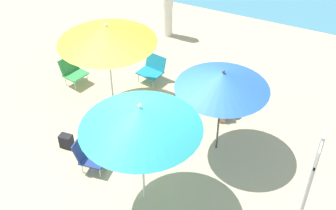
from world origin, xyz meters
name	(u,v)px	position (x,y,z in m)	size (l,w,h in m)	color
ground_plane	(138,160)	(0.00, 0.00, 0.00)	(40.00, 40.00, 0.00)	#CCB789
umbrella_blue	(223,80)	(1.27, 1.00, 1.66)	(1.75, 1.75, 1.89)	#4C4C51
umbrella_yellow	(107,34)	(-1.34, 1.29, 1.84)	(2.06, 2.06, 2.08)	silver
umbrella_teal	(140,118)	(0.56, -0.78, 1.88)	(1.96, 1.96, 2.15)	silver
beach_chair_b	(72,70)	(-2.68, 1.65, 0.36)	(0.61, 0.60, 0.66)	#33934C
beach_chair_c	(161,115)	(-0.02, 1.09, 0.33)	(0.70, 0.69, 0.59)	#33934C
beach_chair_d	(89,153)	(-0.75, -0.52, 0.34)	(0.62, 0.60, 0.66)	navy
beach_chair_e	(153,68)	(-0.99, 2.58, 0.34)	(0.64, 0.62, 0.63)	teal
person_a	(168,5)	(-1.63, 4.78, 0.92)	(0.30, 0.30, 1.81)	silver
person_b	(149,136)	(0.13, 0.25, 0.49)	(0.55, 0.43, 0.96)	silver
person_c	(222,97)	(0.97, 2.07, 0.45)	(0.48, 0.54, 0.91)	black
warning_sign	(312,177)	(3.17, -0.46, 1.46)	(0.06, 0.54, 2.24)	#ADADB2
beach_bag	(66,141)	(-1.48, -0.29, 0.15)	(0.26, 0.17, 0.30)	black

